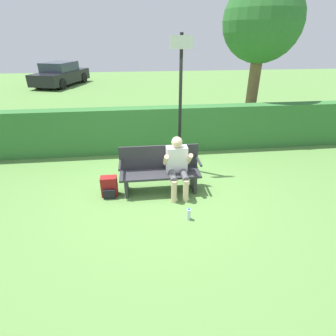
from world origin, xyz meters
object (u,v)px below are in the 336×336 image
(person_seated, at_px, (177,164))
(tree, at_px, (262,23))
(parked_car, at_px, (61,74))
(park_bench, at_px, (160,170))
(water_bottle, at_px, (189,214))
(signpost, at_px, (180,98))
(backpack, at_px, (109,187))

(person_seated, distance_m, tree, 5.27)
(parked_car, bearing_deg, tree, -121.34)
(park_bench, bearing_deg, water_bottle, -69.20)
(tree, bearing_deg, park_bench, -133.98)
(signpost, relative_size, parked_car, 0.66)
(park_bench, bearing_deg, tree, 46.02)
(backpack, height_order, signpost, signpost)
(backpack, xyz_separation_m, tree, (4.32, 3.54, 3.03))
(signpost, bearing_deg, person_seated, -101.07)
(backpack, relative_size, signpost, 0.14)
(person_seated, relative_size, backpack, 2.79)
(backpack, relative_size, parked_car, 0.09)
(person_seated, xyz_separation_m, signpost, (0.21, 1.08, 1.06))
(person_seated, bearing_deg, parked_car, 111.99)
(person_seated, distance_m, signpost, 1.53)
(water_bottle, xyz_separation_m, tree, (2.87, 4.49, 3.12))
(person_seated, height_order, water_bottle, person_seated)
(person_seated, xyz_separation_m, backpack, (-1.38, -0.00, -0.44))
(water_bottle, relative_size, tree, 0.05)
(water_bottle, bearing_deg, signpost, 85.99)
(park_bench, height_order, water_bottle, park_bench)
(water_bottle, distance_m, tree, 6.17)
(backpack, distance_m, parked_car, 14.21)
(person_seated, height_order, signpost, signpost)
(person_seated, distance_m, backpack, 1.45)
(signpost, height_order, tree, tree)
(water_bottle, height_order, signpost, signpost)
(park_bench, xyz_separation_m, signpost, (0.55, 0.94, 1.26))
(parked_car, bearing_deg, backpack, -144.49)
(park_bench, bearing_deg, person_seated, -21.06)
(person_seated, height_order, backpack, person_seated)
(signpost, distance_m, tree, 3.97)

